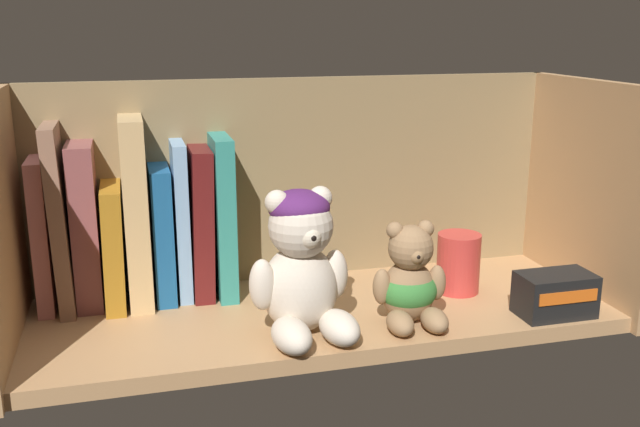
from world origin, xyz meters
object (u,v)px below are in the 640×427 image
object	(u,v)px
book_8	(221,214)
small_product_box	(555,294)
book_2	(86,224)
book_3	(113,242)
teddy_bear_larger	(302,267)
book_5	(162,232)
teddy_bear_smaller	(410,284)
pillar_candle	(458,263)
book_0	(43,234)
book_7	(200,221)
book_1	(61,216)
book_6	(181,219)
book_4	(136,209)

from	to	relation	value
book_8	small_product_box	size ratio (longest dim) A/B	2.30
book_2	book_3	xyz separation A→B (cm)	(3.30, 0.00, -2.73)
teddy_bear_larger	book_8	bearing A→B (deg)	112.74
book_5	small_product_box	xyz separation A→B (cm)	(47.78, -20.15, -6.29)
book_5	teddy_bear_smaller	world-z (taller)	book_5
small_product_box	book_8	bearing A→B (deg)	153.07
book_5	pillar_candle	size ratio (longest dim) A/B	2.19
teddy_bear_smaller	pillar_candle	distance (cm)	13.48
book_0	book_7	size ratio (longest dim) A/B	0.98
book_1	book_8	world-z (taller)	book_1
pillar_candle	book_3	bearing A→B (deg)	168.74
book_0	book_2	xyz separation A→B (cm)	(5.35, 0.00, 0.86)
teddy_bear_smaller	small_product_box	size ratio (longest dim) A/B	1.36
book_3	book_0	bearing A→B (deg)	180.00
book_8	teddy_bear_smaller	size ratio (longest dim) A/B	1.69
book_5	teddy_bear_smaller	size ratio (longest dim) A/B	1.40
book_1	book_6	bearing A→B (deg)	0.00
teddy_bear_smaller	pillar_candle	size ratio (longest dim) A/B	1.57
book_2	book_0	bearing A→B (deg)	180.00
book_5	teddy_bear_smaller	distance (cm)	34.00
book_5	book_8	xyz separation A→B (cm)	(8.12, 0.00, 1.90)
book_1	book_3	xyz separation A→B (cm)	(6.29, 0.00, -4.02)
book_1	book_5	size ratio (longest dim) A/B	1.34
book_7	book_8	world-z (taller)	book_8
book_3	book_8	xyz separation A→B (cm)	(14.48, 0.00, 2.88)
teddy_bear_larger	book_7	bearing A→B (deg)	120.61
book_0	book_8	world-z (taller)	book_8
book_0	book_6	world-z (taller)	book_6
book_0	book_2	bearing A→B (deg)	0.00
book_7	teddy_bear_larger	bearing A→B (deg)	-59.39
small_product_box	book_1	bearing A→B (deg)	161.56
book_5	small_product_box	bearing A→B (deg)	-22.86
book_0	book_6	xyz separation A→B (cm)	(17.59, 0.00, 0.68)
book_0	pillar_candle	bearing A→B (deg)	-9.51
book_1	book_7	distance (cm)	17.93
book_2	small_product_box	world-z (taller)	book_2
book_1	book_5	distance (cm)	13.01
book_8	small_product_box	xyz separation A→B (cm)	(39.66, -20.15, -8.19)
book_1	book_8	size ratio (longest dim) A/B	1.10
book_8	book_4	bearing A→B (deg)	180.00
book_6	teddy_bear_larger	size ratio (longest dim) A/B	1.19
book_7	book_8	xyz separation A→B (cm)	(2.95, 0.00, 0.78)
book_0	book_8	distance (cm)	23.16
book_1	book_7	world-z (taller)	book_1
book_2	book_6	world-z (taller)	book_2
book_3	book_7	world-z (taller)	book_7
book_2	teddy_bear_larger	world-z (taller)	book_2
book_5	book_1	bearing A→B (deg)	180.00
book_7	small_product_box	distance (cm)	47.71
book_0	book_8	xyz separation A→B (cm)	(23.14, 0.00, 1.01)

